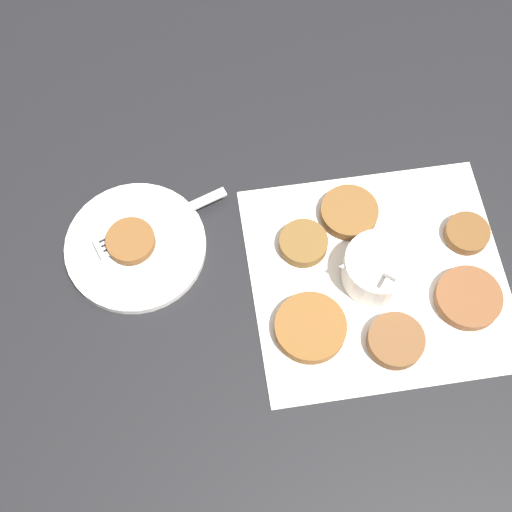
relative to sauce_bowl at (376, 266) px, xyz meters
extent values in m
plane|color=black|center=(0.01, 0.00, -0.03)|extent=(4.00, 4.00, 0.00)
cube|color=white|center=(-0.01, 0.00, -0.02)|extent=(0.33, 0.31, 0.00)
cylinder|color=white|center=(0.00, 0.00, 0.00)|extent=(0.09, 0.09, 0.05)
cylinder|color=gold|center=(0.00, 0.00, -0.01)|extent=(0.07, 0.07, 0.03)
cone|color=white|center=(0.04, 0.00, 0.02)|extent=(0.02, 0.02, 0.02)
cylinder|color=silver|center=(0.00, 0.02, 0.03)|extent=(0.01, 0.05, 0.08)
cylinder|color=brown|center=(0.08, -0.05, -0.01)|extent=(0.06, 0.06, 0.02)
cylinder|color=brown|center=(0.09, 0.07, -0.01)|extent=(0.09, 0.09, 0.02)
cylinder|color=brown|center=(-0.11, 0.05, -0.01)|extent=(0.08, 0.08, 0.01)
cylinder|color=brown|center=(-0.13, -0.04, -0.01)|extent=(0.06, 0.06, 0.01)
cylinder|color=brown|center=(-0.01, 0.09, -0.01)|extent=(0.07, 0.07, 0.02)
cylinder|color=brown|center=(0.02, -0.08, -0.01)|extent=(0.07, 0.07, 0.02)
cylinder|color=white|center=(0.30, -0.06, -0.02)|extent=(0.18, 0.18, 0.01)
torus|color=white|center=(0.30, -0.06, -0.01)|extent=(0.17, 0.17, 0.01)
cylinder|color=brown|center=(0.30, -0.06, 0.00)|extent=(0.06, 0.06, 0.01)
cube|color=silver|center=(0.23, -0.11, -0.01)|extent=(0.11, 0.05, 0.00)
cube|color=silver|center=(0.31, -0.07, -0.01)|extent=(0.07, 0.05, 0.00)
cube|color=black|center=(0.32, -0.08, 0.00)|extent=(0.05, 0.02, 0.00)
cube|color=black|center=(0.31, -0.07, 0.00)|extent=(0.05, 0.02, 0.00)
cube|color=black|center=(0.31, -0.06, 0.00)|extent=(0.05, 0.02, 0.00)
camera|label=1|loc=(0.18, 0.34, 0.80)|focal=50.00mm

